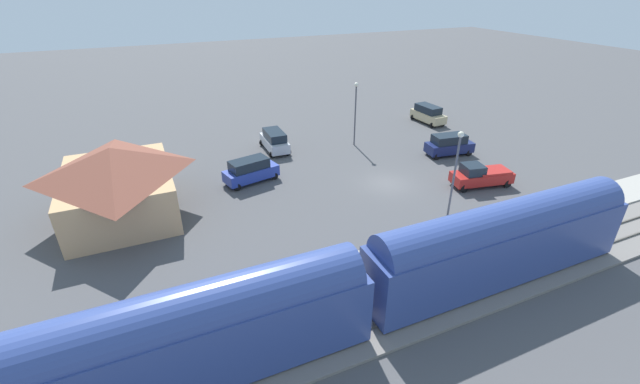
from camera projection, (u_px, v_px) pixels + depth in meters
name	position (u px, v px, depth m)	size (l,w,h in m)	color
ground_plane	(388.00, 184.00, 37.68)	(200.00, 200.00, 0.00)	#4C4C4F
railway_track	(506.00, 272.00, 26.30)	(4.80, 70.00, 0.30)	slate
platform	(463.00, 239.00, 29.52)	(3.20, 46.00, 0.30)	#A8A399
passenger_train	(366.00, 281.00, 21.27)	(2.93, 36.38, 4.98)	#33478C
station_building	(117.00, 180.00, 31.64)	(11.01, 8.51, 5.58)	tan
pedestrian_on_platform	(520.00, 211.00, 30.79)	(0.36, 0.36, 1.71)	#333338
pedestrian_waiting_far	(475.00, 227.00, 28.77)	(0.36, 0.36, 1.71)	brown
suv_silver	(275.00, 140.00, 44.34)	(4.94, 2.49, 2.22)	silver
suv_tan	(428.00, 114.00, 52.90)	(5.01, 2.63, 2.22)	#C6B284
suv_blue	(250.00, 170.00, 37.51)	(3.00, 5.21, 2.22)	#283D9E
suv_navy	(449.00, 145.00, 43.26)	(2.61, 5.12, 2.22)	navy
pickup_red	(481.00, 175.00, 36.84)	(2.98, 5.68, 2.14)	red
light_pole_near_platform	(456.00, 166.00, 30.05)	(0.44, 0.44, 7.17)	#515156
light_pole_lot_center	(356.00, 106.00, 44.33)	(0.44, 0.44, 6.93)	#515156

